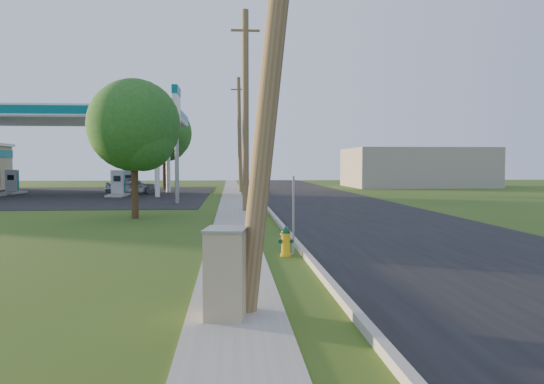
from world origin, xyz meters
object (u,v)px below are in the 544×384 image
object	(u,v)px
price_pylon	(176,111)
tree_verge	(136,129)
hydrant_mid	(262,207)
fuel_pump_ne	(118,186)
hydrant_near	(286,242)
utility_cabinet	(226,273)
hydrant_far	(249,192)
utility_pole_far	(240,134)
car_silver	(132,185)
fuel_pump_se	(129,184)
fuel_pump_sw	(12,185)
utility_pole_mid	(246,110)
tree_lot	(165,135)

from	to	relation	value
price_pylon	tree_verge	size ratio (longest dim) A/B	1.16
price_pylon	tree_verge	world-z (taller)	price_pylon
tree_verge	hydrant_mid	distance (m)	6.38
fuel_pump_ne	hydrant_near	distance (m)	27.72
utility_cabinet	hydrant_far	bearing A→B (deg)	87.36
utility_pole_far	hydrant_mid	bearing A→B (deg)	-88.18
fuel_pump_ne	hydrant_mid	size ratio (longest dim) A/B	3.87
utility_cabinet	car_silver	distance (m)	34.96
hydrant_far	car_silver	bearing A→B (deg)	158.34
utility_pole_far	fuel_pump_se	xyz separation A→B (m)	(-8.90, -1.00, -4.08)
tree_verge	hydrant_far	xyz separation A→B (m)	(5.31, 15.55, -3.48)
tree_verge	car_silver	distance (m)	19.74
utility_cabinet	fuel_pump_ne	bearing A→B (deg)	104.51
fuel_pump_ne	hydrant_near	bearing A→B (deg)	-69.89
utility_pole_far	utility_cabinet	bearing A→B (deg)	-91.27
fuel_pump_se	car_silver	world-z (taller)	fuel_pump_se
fuel_pump_sw	tree_verge	size ratio (longest dim) A/B	0.54
tree_verge	hydrant_near	distance (m)	11.62
hydrant_far	fuel_pump_sw	bearing A→B (deg)	165.61
utility_pole_mid	price_pylon	bearing A→B (deg)	125.34
utility_cabinet	car_silver	world-z (taller)	car_silver
tree_lot	utility_cabinet	bearing A→B (deg)	-81.86
hydrant_far	price_pylon	bearing A→B (deg)	-123.71
fuel_pump_se	hydrant_far	size ratio (longest dim) A/B	4.80
utility_pole_mid	fuel_pump_ne	size ratio (longest dim) A/B	3.06
utility_pole_mid	utility_cabinet	distance (m)	18.79
hydrant_near	car_silver	world-z (taller)	car_silver
tree_lot	utility_pole_mid	bearing A→B (deg)	-73.96
fuel_pump_se	car_silver	bearing A→B (deg)	-67.89
tree_lot	car_silver	distance (m)	9.05
car_silver	utility_pole_mid	bearing A→B (deg)	-166.28
hydrant_far	tree_verge	bearing A→B (deg)	-108.85
hydrant_mid	tree_verge	bearing A→B (deg)	-172.77
fuel_pump_ne	hydrant_far	world-z (taller)	fuel_pump_ne
hydrant_mid	utility_cabinet	bearing A→B (deg)	-95.31
fuel_pump_sw	hydrant_near	distance (m)	35.29
utility_pole_mid	utility_pole_far	xyz separation A→B (m)	(0.00, 18.00, -0.15)
utility_pole_far	fuel_pump_sw	world-z (taller)	utility_pole_far
tree_lot	hydrant_mid	world-z (taller)	tree_lot
utility_pole_mid	hydrant_mid	distance (m)	5.29
utility_cabinet	hydrant_near	bearing A→B (deg)	74.76
price_pylon	hydrant_far	bearing A→B (deg)	56.29
utility_cabinet	price_pylon	bearing A→B (deg)	97.42
utility_pole_mid	hydrant_far	xyz separation A→B (m)	(0.60, 12.25, -4.63)
fuel_pump_se	hydrant_near	size ratio (longest dim) A/B	4.29
fuel_pump_se	hydrant_near	world-z (taller)	fuel_pump_se
fuel_pump_ne	car_silver	xyz separation A→B (m)	(0.47, 2.84, -0.03)
fuel_pump_sw	hydrant_far	size ratio (longest dim) A/B	4.80
tree_lot	hydrant_far	size ratio (longest dim) A/B	11.66
utility_pole_far	hydrant_far	world-z (taller)	utility_pole_far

